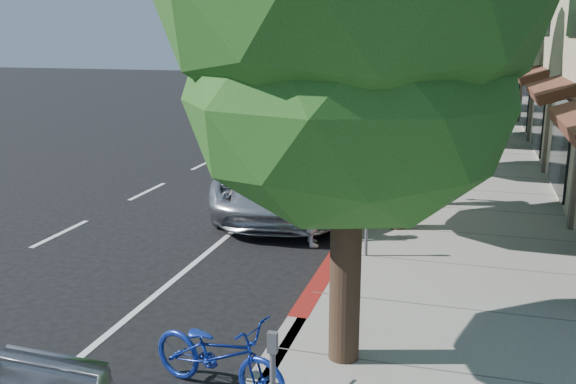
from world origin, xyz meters
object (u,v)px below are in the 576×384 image
(silver_suv, at_px, (291,172))
(white_pickup, at_px, (408,110))
(street_tree_3, at_px, (438,16))
(pedestrian, at_px, (434,167))
(bicycle, at_px, (219,354))
(cyclist, at_px, (313,203))
(street_tree_5, at_px, (449,37))
(dark_sedan, at_px, (333,139))
(dark_suv_far, at_px, (413,100))
(street_tree_2, at_px, (427,15))
(street_tree_4, at_px, (445,23))
(street_tree_1, at_px, (405,27))

(silver_suv, xyz_separation_m, white_pickup, (1.41, 15.10, -0.12))
(street_tree_3, height_order, pedestrian, street_tree_3)
(street_tree_3, distance_m, bicycle, 19.55)
(street_tree_3, bearing_deg, bicycle, -94.07)
(pedestrian, bearing_deg, cyclist, 14.04)
(street_tree_5, bearing_deg, cyclist, -93.64)
(pedestrian, bearing_deg, silver_suv, -29.93)
(white_pickup, relative_size, pedestrian, 2.92)
(street_tree_3, distance_m, dark_sedan, 6.58)
(cyclist, xyz_separation_m, silver_suv, (-1.21, 2.68, 0.03))
(bicycle, height_order, silver_suv, silver_suv)
(dark_suv_far, bearing_deg, white_pickup, -80.99)
(cyclist, height_order, bicycle, cyclist)
(dark_suv_far, bearing_deg, street_tree_2, -77.72)
(bicycle, bearing_deg, street_tree_3, 11.71)
(pedestrian, bearing_deg, street_tree_4, -131.43)
(white_pickup, xyz_separation_m, pedestrian, (2.02, -14.26, 0.29))
(bicycle, xyz_separation_m, pedestrian, (1.97, 9.34, 0.57))
(street_tree_3, distance_m, dark_suv_far, 10.71)
(street_tree_3, relative_size, street_tree_4, 1.08)
(white_pickup, relative_size, dark_suv_far, 1.22)
(street_tree_1, bearing_deg, street_tree_2, 90.00)
(street_tree_2, height_order, cyclist, street_tree_2)
(street_tree_1, relative_size, street_tree_5, 1.05)
(street_tree_1, xyz_separation_m, dark_sedan, (-3.10, 7.98, -3.70))
(street_tree_3, relative_size, silver_suv, 1.24)
(street_tree_1, xyz_separation_m, street_tree_2, (0.00, 6.00, 0.39))
(street_tree_4, xyz_separation_m, pedestrian, (0.62, -15.66, -3.65))
(white_pickup, height_order, pedestrian, pedestrian)
(street_tree_4, bearing_deg, street_tree_1, -90.00)
(street_tree_3, xyz_separation_m, cyclist, (-1.60, -13.18, -4.01))
(street_tree_3, distance_m, silver_suv, 11.58)
(street_tree_1, xyz_separation_m, cyclist, (-1.60, -1.18, -3.52))
(street_tree_1, xyz_separation_m, street_tree_5, (0.00, 24.00, -0.35))
(bicycle, height_order, dark_sedan, dark_sedan)
(bicycle, relative_size, dark_suv_far, 0.44)
(street_tree_3, height_order, silver_suv, street_tree_3)
(street_tree_5, relative_size, dark_suv_far, 1.56)
(street_tree_3, bearing_deg, street_tree_1, -90.00)
(street_tree_4, height_order, dark_suv_far, street_tree_4)
(street_tree_4, xyz_separation_m, silver_suv, (-2.81, -16.50, -3.82))
(bicycle, height_order, dark_suv_far, dark_suv_far)
(silver_suv, bearing_deg, street_tree_4, 72.55)
(cyclist, distance_m, dark_suv_far, 22.93)
(street_tree_3, distance_m, street_tree_5, 12.03)
(street_tree_2, distance_m, street_tree_5, 18.02)
(street_tree_3, height_order, street_tree_4, street_tree_3)
(silver_suv, bearing_deg, street_tree_1, -35.84)
(street_tree_3, relative_size, bicycle, 4.19)
(street_tree_4, bearing_deg, street_tree_3, -90.00)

